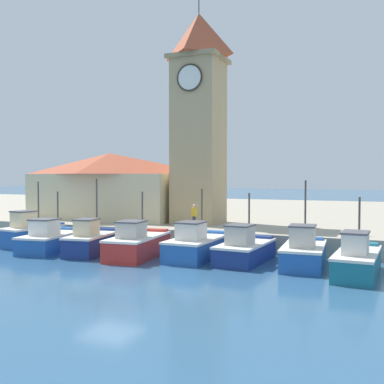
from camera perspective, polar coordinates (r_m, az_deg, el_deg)
ground_plane at (r=20.70m, az=-10.32°, el=-10.71°), size 300.00×300.00×0.00m
quay_wharf at (r=47.15m, az=9.27°, el=-2.88°), size 120.00×40.00×1.14m
fishing_boat_far_left at (r=31.20m, az=-19.67°, el=-4.99°), size 2.38×4.31×4.20m
fishing_boat_left_outer at (r=28.72m, az=-17.35°, el=-5.80°), size 2.78×5.07×3.61m
fishing_boat_left_inner at (r=27.06m, az=-12.54°, el=-6.12°), size 2.39×4.58×4.41m
fishing_boat_mid_left at (r=25.49m, az=-6.93°, el=-6.57°), size 2.59×5.19×3.67m
fishing_boat_center at (r=24.94m, az=0.63°, el=-6.78°), size 2.30×5.07×3.84m
fishing_boat_mid_right at (r=24.06m, az=6.72°, el=-7.22°), size 2.31×4.82×3.65m
fishing_boat_right_inner at (r=23.36m, az=14.01°, el=-7.44°), size 2.27×4.74×4.35m
fishing_boat_right_outer at (r=22.02m, az=20.23°, el=-8.12°), size 2.05×5.09×3.57m
clock_tower at (r=33.10m, az=0.87°, el=10.00°), size 3.75×3.75×16.79m
warehouse_left at (r=37.14m, az=-10.42°, el=0.88°), size 12.55×6.29×5.30m
dock_worker_near_tower at (r=28.76m, az=0.27°, el=-3.11°), size 0.34×0.22×1.62m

